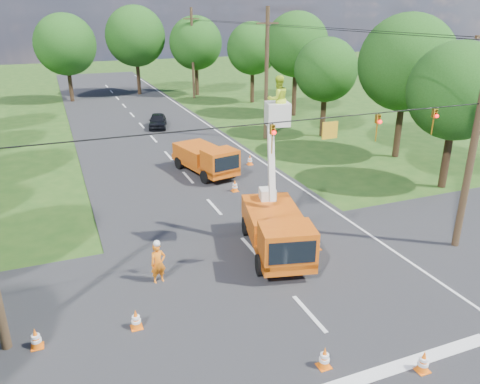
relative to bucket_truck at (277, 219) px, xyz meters
name	(u,v)px	position (x,y,z in m)	size (l,w,h in m)	color
ground	(169,156)	(-0.85, 15.64, -1.61)	(140.00, 140.00, 0.00)	#204514
road_main	(169,156)	(-0.85, 15.64, -1.61)	(12.00, 100.00, 0.06)	black
road_cross	(283,285)	(-0.85, -2.36, -1.61)	(56.00, 10.00, 0.07)	black
stop_bar	(366,378)	(-0.85, -7.56, -1.61)	(9.00, 0.45, 0.02)	silver
edge_line	(241,148)	(4.75, 15.64, -1.61)	(0.12, 90.00, 0.02)	silver
bucket_truck	(277,219)	(0.00, 0.00, 0.00)	(3.32, 5.93, 7.41)	#C1470D
second_truck	(206,159)	(0.45, 10.93, -0.58)	(3.04, 5.60, 1.99)	#C1470D
ground_worker	(158,263)	(-5.15, -0.42, -0.79)	(0.60, 0.39, 1.64)	#E15D13
distant_car	(158,121)	(0.37, 24.46, -0.99)	(1.46, 3.64, 1.24)	black
traffic_cone_0	(324,358)	(-1.73, -6.74, -1.25)	(0.38, 0.38, 0.71)	orange
traffic_cone_1	(423,361)	(0.81, -7.94, -1.25)	(0.38, 0.38, 0.71)	orange
traffic_cone_2	(283,216)	(1.68, 2.67, -1.25)	(0.38, 0.38, 0.71)	orange
traffic_cone_3	(235,186)	(1.01, 7.41, -1.25)	(0.38, 0.38, 0.71)	orange
traffic_cone_4	(136,319)	(-6.46, -2.90, -1.25)	(0.38, 0.38, 0.71)	orange
traffic_cone_5	(36,338)	(-9.48, -2.71, -1.25)	(0.38, 0.38, 0.71)	orange
traffic_cone_7	(250,160)	(3.74, 11.62, -1.25)	(0.38, 0.38, 0.71)	orange
traffic_cone_8	(317,242)	(1.75, -0.41, -1.25)	(0.38, 0.38, 0.71)	orange
pole_right_near	(476,133)	(7.65, -2.36, 3.50)	(1.80, 0.30, 10.00)	#4C3823
pole_right_mid	(266,74)	(7.65, 17.64, 3.50)	(1.80, 0.30, 10.00)	#4C3823
pole_right_far	(193,53)	(7.65, 37.64, 3.50)	(1.80, 0.30, 10.00)	#4C3823
signal_span	(345,128)	(1.38, -2.37, 4.27)	(18.00, 0.29, 1.07)	black
tree_right_a	(457,91)	(12.65, 3.64, 3.95)	(5.40, 5.40, 8.28)	#382616
tree_right_b	(407,63)	(14.15, 9.64, 4.82)	(6.40, 6.40, 9.65)	#382616
tree_right_c	(326,70)	(12.35, 16.64, 3.70)	(5.00, 5.00, 7.83)	#382616
tree_right_d	(296,45)	(13.95, 24.64, 5.07)	(6.00, 6.00, 9.70)	#382616
tree_right_e	(253,49)	(12.95, 32.64, 4.20)	(5.60, 5.60, 8.63)	#382616
tree_far_a	(65,45)	(-5.85, 40.64, 4.58)	(6.60, 6.60, 9.50)	#382616
tree_far_b	(135,36)	(2.15, 42.64, 5.20)	(7.00, 7.00, 10.32)	#382616
tree_far_c	(196,43)	(8.65, 39.64, 4.45)	(6.20, 6.20, 9.18)	#382616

